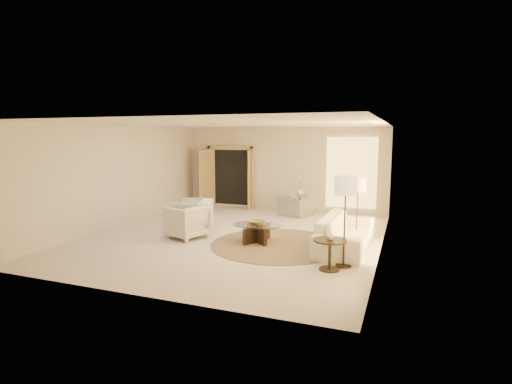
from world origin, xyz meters
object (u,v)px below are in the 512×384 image
(end_vase, at_px, (330,235))
(side_vase, at_px, (300,192))
(floor_lamp_far, at_px, (346,189))
(sofa, at_px, (346,232))
(side_table, at_px, (300,204))
(end_table, at_px, (330,249))
(armchair_left, at_px, (192,213))
(accent_chair, at_px, (295,203))
(bowl, at_px, (257,223))
(armchair_right, at_px, (187,220))
(coffee_table, at_px, (257,231))
(floor_lamp_near, at_px, (358,188))

(end_vase, bearing_deg, side_vase, 110.91)
(end_vase, bearing_deg, floor_lamp_far, 53.66)
(sofa, height_order, side_table, sofa)
(end_table, relative_size, floor_lamp_far, 0.35)
(sofa, relative_size, armchair_left, 2.74)
(end_table, relative_size, side_vase, 2.62)
(accent_chair, height_order, end_vase, accent_chair)
(armchair_left, relative_size, side_table, 1.37)
(sofa, distance_m, floor_lamp_far, 1.75)
(floor_lamp_far, distance_m, bowl, 2.66)
(armchair_right, bearing_deg, side_table, 169.56)
(coffee_table, distance_m, floor_lamp_far, 2.75)
(coffee_table, relative_size, end_vase, 8.37)
(side_table, xyz_separation_m, end_vase, (1.81, -4.72, 0.27))
(armchair_right, distance_m, floor_lamp_far, 4.22)
(armchair_right, xyz_separation_m, floor_lamp_near, (3.99, 1.11, 0.85))
(coffee_table, distance_m, end_table, 2.41)
(coffee_table, distance_m, end_vase, 2.44)
(end_vase, bearing_deg, bowl, 145.45)
(accent_chair, xyz_separation_m, side_vase, (0.17, -0.07, 0.38))
(floor_lamp_far, bearing_deg, accent_chair, 116.05)
(coffee_table, xyz_separation_m, side_table, (0.18, 3.36, 0.14))
(coffee_table, height_order, end_table, end_table)
(accent_chair, bearing_deg, armchair_left, 76.43)
(floor_lamp_near, bearing_deg, side_table, 129.78)
(armchair_left, xyz_separation_m, bowl, (2.06, -0.58, 0.02))
(armchair_left, height_order, end_table, armchair_left)
(armchair_left, bearing_deg, end_table, 52.98)
(armchair_left, bearing_deg, side_table, 129.75)
(end_vase, xyz_separation_m, side_vase, (-1.81, 4.72, 0.11))
(side_table, bearing_deg, side_vase, 180.00)
(sofa, xyz_separation_m, end_vase, (-0.07, -1.60, 0.30))
(armchair_left, bearing_deg, end_vase, 52.98)
(side_table, xyz_separation_m, floor_lamp_near, (2.02, -2.43, 0.89))
(end_vase, bearing_deg, armchair_left, 154.35)
(armchair_left, height_order, accent_chair, armchair_left)
(accent_chair, height_order, end_table, accent_chair)
(armchair_left, bearing_deg, armchair_right, 8.76)
(coffee_table, distance_m, side_vase, 3.40)
(sofa, bearing_deg, coffee_table, 98.46)
(end_table, height_order, floor_lamp_far, floor_lamp_far)
(accent_chair, relative_size, end_table, 1.47)
(sofa, bearing_deg, side_table, 32.79)
(side_vase, bearing_deg, armchair_left, -128.88)
(floor_lamp_near, xyz_separation_m, bowl, (-2.20, -0.93, -0.82))
(coffee_table, relative_size, side_table, 2.10)
(floor_lamp_near, distance_m, bowl, 2.53)
(end_table, xyz_separation_m, side_table, (-1.81, 4.72, 0.00))
(coffee_table, relative_size, side_vase, 5.92)
(floor_lamp_far, height_order, side_vase, floor_lamp_far)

